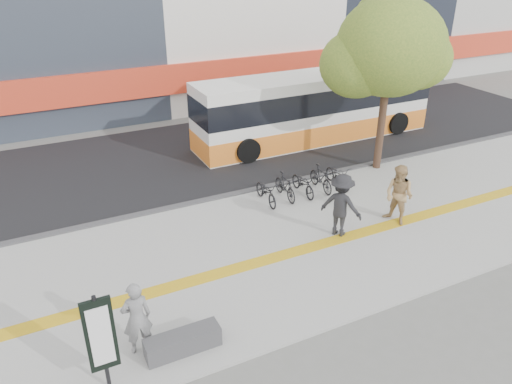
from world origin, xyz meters
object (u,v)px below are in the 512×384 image
bench (183,342)px  signboard (101,337)px  bus (315,109)px  pedestrian_tan (399,195)px  seated_woman (137,318)px  street_tree (387,49)px  pedestrian_dark (341,205)px

bench → signboard: signboard is taller
bench → bus: (9.35, 9.70, 1.09)m
signboard → pedestrian_tan: size_ratio=1.18×
seated_woman → signboard: bearing=42.7°
bus → seated_woman: (-10.15, -9.27, -0.47)m
bus → seated_woman: 13.75m
bench → bus: bearing=46.1°
street_tree → pedestrian_dark: (-4.11, -3.56, -3.48)m
signboard → bus: bearing=42.4°
bus → street_tree: bearing=-83.3°
bench → pedestrian_dark: size_ratio=0.83×
signboard → pedestrian_dark: (7.27, 2.77, -0.33)m
bench → signboard: bearing=-169.2°
bench → signboard: size_ratio=0.73×
bench → pedestrian_dark: (5.67, 2.47, 0.73)m
signboard → seated_woman: size_ratio=1.30×
bus → pedestrian_tan: size_ratio=5.71×
seated_woman → pedestrian_dark: 6.78m
pedestrian_tan → bus: bearing=152.2°
bench → bus: 13.52m
signboard → bus: (10.95, 10.01, 0.03)m
street_tree → pedestrian_tan: 5.57m
pedestrian_tan → signboard: bearing=-89.2°
street_tree → pedestrian_dark: street_tree is taller
street_tree → signboard: bearing=-150.9°
pedestrian_dark → bus: bearing=-61.0°
street_tree → pedestrian_tan: (-2.16, -3.76, -3.50)m
street_tree → pedestrian_tan: bearing=-119.8°
street_tree → bus: size_ratio=0.59×
pedestrian_dark → street_tree: bearing=-83.2°
bench → signboard: (-1.60, -0.31, 1.06)m
bus → pedestrian_dark: (-3.68, -7.23, -0.36)m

